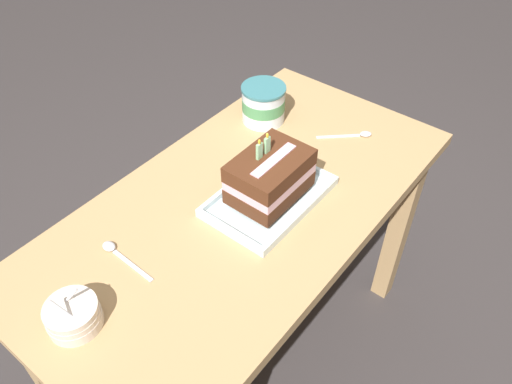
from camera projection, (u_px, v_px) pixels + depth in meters
The scene contains 8 objects.
ground_plane at pixel (247, 352), 1.81m from camera, with size 8.00×8.00×0.00m, color #383333.
dining_table at pixel (244, 234), 1.37m from camera, with size 1.20×0.61×0.76m.
foil_tray at pixel (269, 198), 1.29m from camera, with size 0.32×0.21×0.02m.
birthday_cake at pixel (270, 176), 1.24m from camera, with size 0.20×0.14×0.17m.
bowl_stack at pixel (73, 315), 1.01m from camera, with size 0.11×0.11×0.10m.
ice_cream_tub at pixel (263, 104), 1.50m from camera, with size 0.13×0.13×0.11m.
serving_spoon_near_tray at pixel (115, 251), 1.16m from camera, with size 0.03×0.16×0.01m.
serving_spoon_by_bowls at pixel (358, 135), 1.48m from camera, with size 0.12×0.13×0.01m.
Camera 1 is at (-0.69, -0.59, 1.66)m, focal length 35.67 mm.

